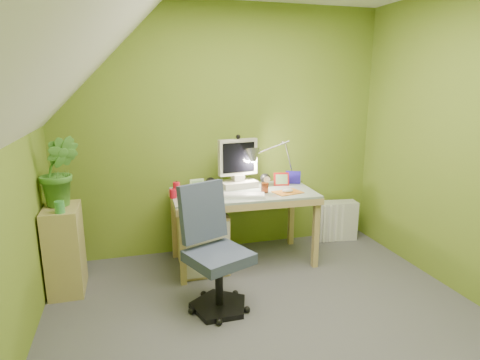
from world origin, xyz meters
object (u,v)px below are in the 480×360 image
object	(u,v)px
potted_plant	(59,171)
radiator	(336,220)
side_ledge	(65,249)
desk_lamp	(283,153)
task_chair	(219,257)
monitor	(238,163)
desk	(243,227)

from	to	relation	value
potted_plant	radiator	bearing A→B (deg)	7.45
side_ledge	radiator	world-z (taller)	side_ledge
desk_lamp	potted_plant	distance (m)	1.98
task_chair	radiator	world-z (taller)	task_chair
side_ledge	task_chair	bearing A→B (deg)	-28.73
side_ledge	monitor	bearing A→B (deg)	11.00
desk	potted_plant	size ratio (longest dim) A/B	2.31
desk	side_ledge	bearing A→B (deg)	-173.89
desk_lamp	potted_plant	bearing A→B (deg)	-162.05
desk_lamp	potted_plant	xyz separation A→B (m)	(-1.97, -0.25, -0.01)
desk	monitor	xyz separation A→B (m)	(-0.00, 0.18, 0.58)
desk	radiator	xyz separation A→B (m)	(1.14, 0.28, -0.14)
potted_plant	task_chair	size ratio (longest dim) A/B	0.66
monitor	desk_lamp	bearing A→B (deg)	-8.40
monitor	side_ledge	world-z (taller)	monitor
desk	monitor	world-z (taller)	monitor
desk	radiator	size ratio (longest dim) A/B	3.09
potted_plant	task_chair	xyz separation A→B (m)	(1.11, -0.67, -0.57)
radiator	desk_lamp	bearing A→B (deg)	-163.75
desk_lamp	task_chair	world-z (taller)	desk_lamp
desk_lamp	desk	bearing A→B (deg)	-147.42
monitor	side_ledge	bearing A→B (deg)	-177.40
desk_lamp	side_ledge	world-z (taller)	desk_lamp
side_ledge	task_chair	size ratio (longest dim) A/B	0.84
monitor	desk_lamp	distance (m)	0.46
side_ledge	radiator	bearing A→B (deg)	8.47
monitor	potted_plant	xyz separation A→B (m)	(-1.52, -0.25, 0.06)
task_chair	side_ledge	bearing A→B (deg)	128.61
monitor	task_chair	world-z (taller)	monitor
desk_lamp	side_ledge	size ratio (longest dim) A/B	0.87
radiator	potted_plant	bearing A→B (deg)	-164.54
side_ledge	potted_plant	xyz separation A→B (m)	(0.01, 0.05, 0.64)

